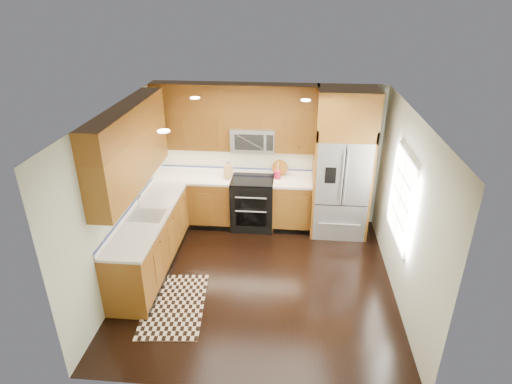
# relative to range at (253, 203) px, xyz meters

# --- Properties ---
(ground) EXTENTS (4.00, 4.00, 0.00)m
(ground) POSITION_rel_range_xyz_m (0.25, -1.67, -0.47)
(ground) COLOR black
(ground) RESTS_ON ground
(wall_back) EXTENTS (4.00, 0.02, 2.60)m
(wall_back) POSITION_rel_range_xyz_m (0.25, 0.33, 0.83)
(wall_back) COLOR beige
(wall_back) RESTS_ON ground
(wall_left) EXTENTS (0.02, 4.00, 2.60)m
(wall_left) POSITION_rel_range_xyz_m (-1.75, -1.67, 0.83)
(wall_left) COLOR beige
(wall_left) RESTS_ON ground
(wall_right) EXTENTS (0.02, 4.00, 2.60)m
(wall_right) POSITION_rel_range_xyz_m (2.25, -1.67, 0.83)
(wall_right) COLOR beige
(wall_right) RESTS_ON ground
(window) EXTENTS (0.04, 1.10, 1.30)m
(window) POSITION_rel_range_xyz_m (2.23, -1.47, 0.93)
(window) COLOR white
(window) RESTS_ON ground
(base_cabinets) EXTENTS (2.85, 3.00, 0.90)m
(base_cabinets) POSITION_rel_range_xyz_m (-0.98, -0.77, -0.02)
(base_cabinets) COLOR #8B5B1A
(base_cabinets) RESTS_ON ground
(countertop) EXTENTS (2.86, 3.01, 0.04)m
(countertop) POSITION_rel_range_xyz_m (-0.84, -0.65, 0.45)
(countertop) COLOR silver
(countertop) RESTS_ON base_cabinets
(upper_cabinets) EXTENTS (2.85, 3.00, 1.15)m
(upper_cabinets) POSITION_rel_range_xyz_m (-0.90, -0.58, 1.56)
(upper_cabinets) COLOR brown
(upper_cabinets) RESTS_ON ground
(range) EXTENTS (0.76, 0.67, 0.95)m
(range) POSITION_rel_range_xyz_m (0.00, 0.00, 0.00)
(range) COLOR black
(range) RESTS_ON ground
(microwave) EXTENTS (0.76, 0.40, 0.42)m
(microwave) POSITION_rel_range_xyz_m (-0.00, 0.13, 1.19)
(microwave) COLOR #B2B2B7
(microwave) RESTS_ON ground
(refrigerator) EXTENTS (0.98, 0.75, 2.60)m
(refrigerator) POSITION_rel_range_xyz_m (1.55, -0.04, 0.83)
(refrigerator) COLOR #B2B2B7
(refrigerator) RESTS_ON ground
(sink_faucet) EXTENTS (0.54, 0.44, 0.37)m
(sink_faucet) POSITION_rel_range_xyz_m (-1.48, -1.44, 0.52)
(sink_faucet) COLOR #B2B2B7
(sink_faucet) RESTS_ON countertop
(rug) EXTENTS (0.94, 1.44, 0.01)m
(rug) POSITION_rel_range_xyz_m (-0.88, -2.33, -0.46)
(rug) COLOR black
(rug) RESTS_ON ground
(knife_block) EXTENTS (0.15, 0.18, 0.31)m
(knife_block) POSITION_rel_range_xyz_m (-0.44, 0.05, 0.60)
(knife_block) COLOR tan
(knife_block) RESTS_ON countertop
(utensil_crock) EXTENTS (0.12, 0.12, 0.31)m
(utensil_crock) POSITION_rel_range_xyz_m (0.44, 0.09, 0.58)
(utensil_crock) COLOR #AA1532
(utensil_crock) RESTS_ON countertop
(cutting_board) EXTENTS (0.36, 0.36, 0.02)m
(cutting_board) POSITION_rel_range_xyz_m (0.47, 0.24, 0.48)
(cutting_board) COLOR brown
(cutting_board) RESTS_ON countertop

